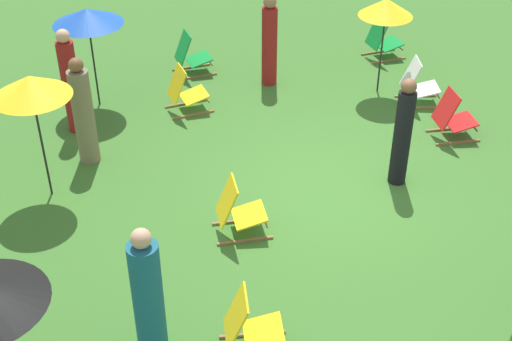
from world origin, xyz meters
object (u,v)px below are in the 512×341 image
object	(u,v)px
umbrella_0	(87,17)
person_0	(402,134)
deckchair_6	(418,84)
person_1	(71,83)
umbrella_4	(386,7)
deckchair_11	(250,327)
person_3	(83,114)
deckchair_10	(191,56)
umbrella_3	(31,86)
deckchair_8	(383,40)
deckchair_3	(453,117)
deckchair_7	(185,92)
person_2	(148,296)
person_4	(269,42)
deckchair_2	(238,211)

from	to	relation	value
umbrella_0	person_0	world-z (taller)	umbrella_0
deckchair_6	person_1	bearing A→B (deg)	96.71
umbrella_4	person_1	world-z (taller)	person_1
deckchair_11	person_3	distance (m)	4.67
deckchair_10	umbrella_3	size ratio (longest dim) A/B	0.44
umbrella_3	umbrella_4	xyz separation A→B (m)	(2.02, -5.79, -0.15)
deckchair_6	deckchair_8	size ratio (longest dim) A/B	1.00
person_0	deckchair_3	bearing A→B (deg)	-133.44
umbrella_4	deckchair_10	bearing A→B (deg)	65.71
deckchair_6	deckchair_7	size ratio (longest dim) A/B	1.00
deckchair_11	umbrella_0	bearing A→B (deg)	19.14
deckchair_11	umbrella_4	size ratio (longest dim) A/B	0.47
person_2	person_3	bearing A→B (deg)	-87.56
umbrella_3	person_4	size ratio (longest dim) A/B	1.12
umbrella_3	person_2	xyz separation A→B (m)	(-3.25, -1.18, -0.97)
deckchair_7	umbrella_3	world-z (taller)	umbrella_3
deckchair_11	person_0	bearing A→B (deg)	-39.75
person_2	person_4	size ratio (longest dim) A/B	0.98
deckchair_11	deckchair_8	bearing A→B (deg)	-25.09
deckchair_2	person_3	bearing A→B (deg)	41.09
person_1	umbrella_4	bearing A→B (deg)	164.86
umbrella_0	person_2	world-z (taller)	umbrella_0
deckchair_3	person_3	distance (m)	5.86
deckchair_6	deckchair_8	world-z (taller)	same
deckchair_8	deckchair_3	bearing A→B (deg)	172.62
deckchair_2	umbrella_0	bearing A→B (deg)	23.79
deckchair_7	umbrella_4	bearing A→B (deg)	-99.90
deckchair_6	person_3	world-z (taller)	person_3
deckchair_7	umbrella_4	size ratio (longest dim) A/B	0.47
deckchair_11	person_3	size ratio (longest dim) A/B	0.48
deckchair_3	deckchair_8	distance (m)	3.14
deckchair_6	person_0	world-z (taller)	person_0
person_0	person_2	world-z (taller)	person_0
umbrella_3	person_2	world-z (taller)	umbrella_3
deckchair_10	person_0	distance (m)	4.95
umbrella_4	umbrella_0	bearing A→B (deg)	83.39
deckchair_8	deckchair_10	distance (m)	3.82
deckchair_7	deckchair_8	bearing A→B (deg)	-81.66
deckchair_3	umbrella_3	world-z (taller)	umbrella_3
deckchair_6	umbrella_0	world-z (taller)	umbrella_0
deckchair_6	umbrella_0	distance (m)	5.78
deckchair_10	person_3	distance (m)	3.36
deckchair_2	deckchair_3	world-z (taller)	same
deckchair_8	deckchair_11	bearing A→B (deg)	141.33
person_4	person_1	bearing A→B (deg)	-56.40
deckchair_3	person_0	bearing A→B (deg)	128.84
person_4	person_0	bearing A→B (deg)	35.95
deckchair_6	person_4	distance (m)	2.76
person_1	person_3	world-z (taller)	person_1
umbrella_3	person_4	xyz separation A→B (m)	(2.77, -3.92, -0.93)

